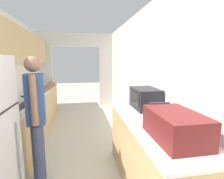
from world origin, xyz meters
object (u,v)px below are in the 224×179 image
person (37,119)px  suitcase (175,126)px  range_oven (18,129)px  knife (23,96)px  microwave (145,98)px

person → suitcase: size_ratio=2.59×
person → suitcase: (1.36, -0.84, 0.14)m
range_oven → knife: range_oven is taller
person → suitcase: bearing=-129.3°
person → microwave: person is taller
suitcase → knife: 2.98m
range_oven → knife: bearing=96.3°
range_oven → microwave: (1.98, -0.64, 0.59)m
person → microwave: (1.47, 0.19, 0.16)m
range_oven → microwave: bearing=-17.9°
person → knife: (-0.57, 1.42, 0.02)m
person → knife: bearing=14.2°
suitcase → range_oven: bearing=138.1°
person → range_oven: bearing=23.6°
range_oven → person: bearing=-58.8°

